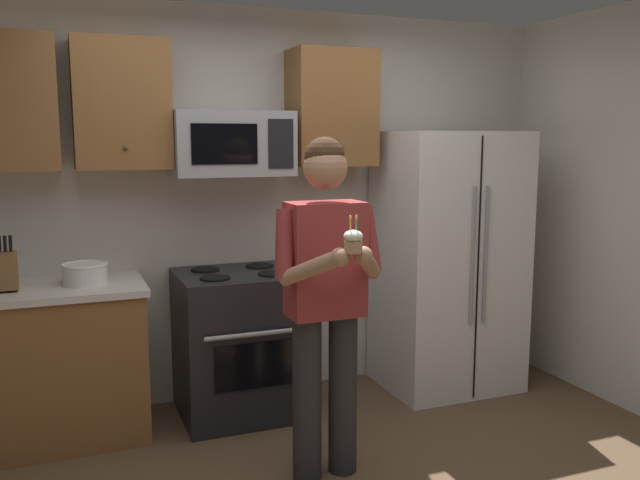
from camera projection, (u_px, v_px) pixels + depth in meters
The scene contains 10 objects.
wall_back at pixel (244, 206), 4.57m from camera, with size 4.40×0.10×2.60m, color beige.
oven_range at pixel (240, 343), 4.28m from camera, with size 0.76×0.70×0.93m.
microwave at pixel (231, 144), 4.20m from camera, with size 0.74×0.41×0.40m.
refrigerator at pixel (448, 261), 4.72m from camera, with size 0.90×0.75×1.80m.
cabinet_row_upper at pixel (134, 105), 4.00m from camera, with size 2.78×0.36×0.76m.
counter_left at pixel (17, 367), 3.83m from camera, with size 1.44×0.66×0.92m.
knife_block at pixel (2, 271), 3.68m from camera, with size 0.16×0.15×0.32m.
bowl_large_white at pixel (85, 273), 3.87m from camera, with size 0.26×0.26×0.12m.
person at pixel (326, 290), 3.39m from camera, with size 0.60×0.48×1.76m.
cupcake at pixel (353, 241), 3.04m from camera, with size 0.09×0.09×0.17m.
Camera 1 is at (-1.18, -2.67, 1.75)m, focal length 37.72 mm.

